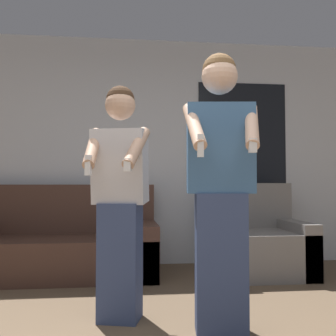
# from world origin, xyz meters

# --- Properties ---
(wall_back) EXTENTS (6.57, 0.07, 2.70)m
(wall_back) POSITION_xyz_m (0.02, 3.09, 1.35)
(wall_back) COLOR silver
(wall_back) RESTS_ON ground_plane
(couch) EXTENTS (2.00, 0.94, 0.94)m
(couch) POSITION_xyz_m (-0.86, 2.61, 0.31)
(couch) COLOR #472D23
(couch) RESTS_ON ground_plane
(armchair) EXTENTS (0.97, 0.90, 0.96)m
(armchair) POSITION_xyz_m (1.21, 2.46, 0.31)
(armchair) COLOR slate
(armchair) RESTS_ON ground_plane
(person_left) EXTENTS (0.46, 0.54, 1.65)m
(person_left) POSITION_xyz_m (-0.23, 1.16, 0.85)
(person_left) COLOR #384770
(person_left) RESTS_ON ground_plane
(person_right) EXTENTS (0.49, 0.49, 1.80)m
(person_right) POSITION_xyz_m (0.41, 0.84, 0.93)
(person_right) COLOR #384770
(person_right) RESTS_ON ground_plane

